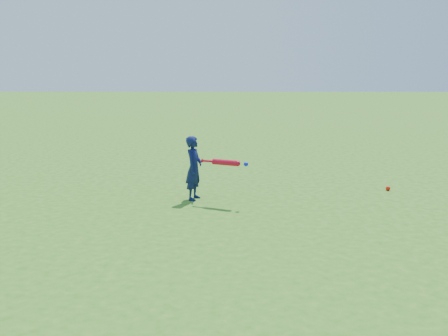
% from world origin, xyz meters
% --- Properties ---
extents(ground, '(80.00, 80.00, 0.00)m').
position_xyz_m(ground, '(0.00, 0.00, 0.00)').
color(ground, '#316E1A').
rests_on(ground, ground).
extents(child, '(0.32, 0.40, 0.97)m').
position_xyz_m(child, '(-0.79, -0.56, 0.49)').
color(child, '#0F1649').
rests_on(child, ground).
extents(ground_ball_red, '(0.07, 0.07, 0.07)m').
position_xyz_m(ground_ball_red, '(2.34, 0.05, 0.04)').
color(ground_ball_red, red).
rests_on(ground_ball_red, ground).
extents(bat_swing, '(0.69, 0.34, 0.08)m').
position_xyz_m(bat_swing, '(-0.28, -0.83, 0.62)').
color(bat_swing, red).
rests_on(bat_swing, ground).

